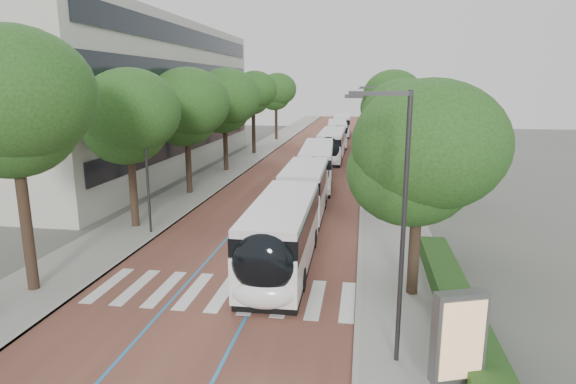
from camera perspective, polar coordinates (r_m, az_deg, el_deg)
ground at (r=19.23m, az=-9.11°, el=-12.94°), size 160.00×160.00×0.00m
road at (r=57.31m, az=3.30°, el=4.39°), size 11.00×140.00×0.02m
sidewalk_left at (r=58.51m, az=-4.05°, el=4.60°), size 4.00×140.00×0.12m
sidewalk_right at (r=57.06m, az=10.83°, el=4.19°), size 4.00×140.00×0.12m
kerb_left at (r=58.12m, az=-2.22°, el=4.56°), size 0.20×140.00×0.14m
kerb_right at (r=57.03m, az=8.92°, el=4.26°), size 0.20×140.00×0.14m
zebra_crossing at (r=20.03m, az=-7.66°, el=-11.73°), size 10.55×3.60×0.01m
lane_line_left at (r=57.49m, az=1.71°, el=4.44°), size 0.12×126.00×0.01m
lane_line_right at (r=57.17m, az=4.90°, el=4.35°), size 0.12×126.00×0.01m
office_building at (r=51.04m, az=-20.80°, el=10.46°), size 18.11×40.00×14.00m
hedge at (r=18.50m, az=19.50°, el=-12.84°), size 1.20×14.00×0.80m
streetlight_near at (r=13.91m, az=12.89°, el=-1.99°), size 1.82×0.20×8.00m
streetlight_far at (r=38.60m, az=10.55°, el=7.35°), size 1.82×0.20×8.00m
lamp_post_left at (r=27.41m, az=-16.44°, el=3.47°), size 0.14×0.14×8.00m
trees_left at (r=42.34m, az=-9.19°, el=10.36°), size 6.35×60.73×9.82m
trees_right at (r=37.96m, az=12.30°, el=8.97°), size 5.74×47.63×8.93m
lead_bus at (r=25.36m, az=0.65°, el=-2.49°), size 2.82×18.44×3.20m
bus_queued_0 at (r=40.42m, az=3.46°, el=3.21°), size 3.19×12.52×3.20m
bus_queued_1 at (r=53.70m, az=5.21°, el=5.53°), size 2.57×12.40×3.20m
bus_queued_2 at (r=66.75m, az=5.84°, el=6.91°), size 3.25×12.52×3.20m
bus_queued_3 at (r=79.56m, az=6.40°, el=7.82°), size 2.91×12.47×3.20m
ad_panel at (r=13.90m, az=19.54°, el=-16.44°), size 1.47×0.84×2.95m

